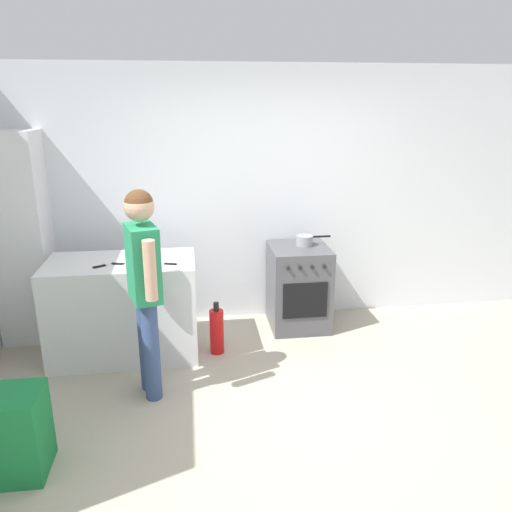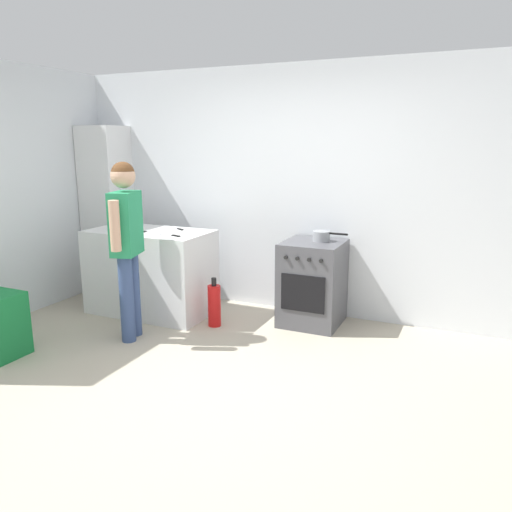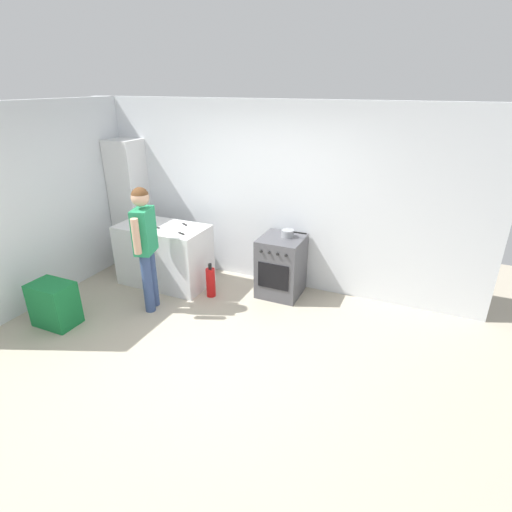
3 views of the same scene
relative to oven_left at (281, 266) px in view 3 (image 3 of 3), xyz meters
name	(u,v)px [view 3 (image 3 of 3)]	position (x,y,z in m)	size (l,w,h in m)	color
ground_plane	(203,348)	(-0.35, -1.58, -0.43)	(8.00, 8.00, 0.00)	#ADA38E
back_wall	(269,196)	(-0.35, 0.37, 0.87)	(6.00, 0.10, 2.60)	silver
side_wall_left	(46,203)	(-2.95, -1.18, 0.87)	(0.10, 3.10, 2.60)	silver
counter_unit	(164,255)	(-1.70, -0.38, 0.02)	(1.30, 0.70, 0.90)	silver
oven_left	(281,266)	(0.00, 0.00, 0.00)	(0.58, 0.62, 0.85)	#4C4C51
pot	(288,234)	(0.07, 0.06, 0.48)	(0.35, 0.17, 0.10)	gray
knife_utility	(179,233)	(-1.31, -0.52, 0.48)	(0.25, 0.11, 0.01)	silver
knife_chef	(182,223)	(-1.50, -0.15, 0.48)	(0.28, 0.19, 0.01)	silver
knife_paring	(149,227)	(-1.83, -0.51, 0.48)	(0.19, 0.13, 0.01)	silver
knife_carving	(162,229)	(-1.61, -0.49, 0.48)	(0.33, 0.10, 0.01)	silver
person	(145,239)	(-1.43, -1.08, 0.56)	(0.29, 0.55, 1.65)	#384C7A
fire_extinguisher	(211,282)	(-0.87, -0.48, -0.21)	(0.13, 0.13, 0.50)	red
recycling_crate_lower	(57,314)	(-2.28, -1.88, -0.29)	(0.52, 0.36, 0.28)	#197238
recycling_crate_upper	(52,294)	(-2.28, -1.88, -0.01)	(0.52, 0.36, 0.28)	#197238
larder_cabinet	(130,203)	(-2.65, 0.10, 0.57)	(0.48, 0.44, 2.00)	silver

